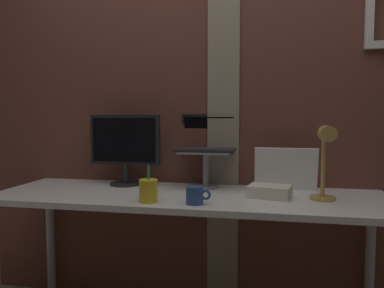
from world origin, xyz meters
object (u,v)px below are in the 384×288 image
(desk_lamp, at_px, (325,155))
(coffee_mug, at_px, (195,195))
(monitor, at_px, (125,144))
(pen_cup, at_px, (148,191))
(laptop, at_px, (207,141))
(whiteboard_panel, at_px, (286,169))

(desk_lamp, distance_m, coffee_mug, 0.63)
(monitor, relative_size, coffee_mug, 3.61)
(pen_cup, bearing_deg, desk_lamp, 10.81)
(desk_lamp, xyz_separation_m, pen_cup, (-0.80, -0.15, -0.17))
(monitor, height_order, laptop, laptop)
(whiteboard_panel, height_order, coffee_mug, whiteboard_panel)
(monitor, bearing_deg, laptop, 7.56)
(laptop, xyz_separation_m, desk_lamp, (0.59, -0.30, -0.04))
(desk_lamp, bearing_deg, whiteboard_panel, 121.47)
(monitor, height_order, desk_lamp, monitor)
(whiteboard_panel, bearing_deg, desk_lamp, -58.53)
(pen_cup, bearing_deg, monitor, 124.18)
(laptop, bearing_deg, pen_cup, -114.41)
(desk_lamp, relative_size, coffee_mug, 3.10)
(whiteboard_panel, bearing_deg, laptop, 174.78)
(pen_cup, relative_size, coffee_mug, 1.54)
(monitor, distance_m, coffee_mug, 0.65)
(desk_lamp, bearing_deg, laptop, 153.07)
(laptop, xyz_separation_m, coffee_mug, (0.01, -0.45, -0.22))
(whiteboard_panel, distance_m, desk_lamp, 0.32)
(desk_lamp, relative_size, pen_cup, 2.01)
(monitor, relative_size, desk_lamp, 1.16)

